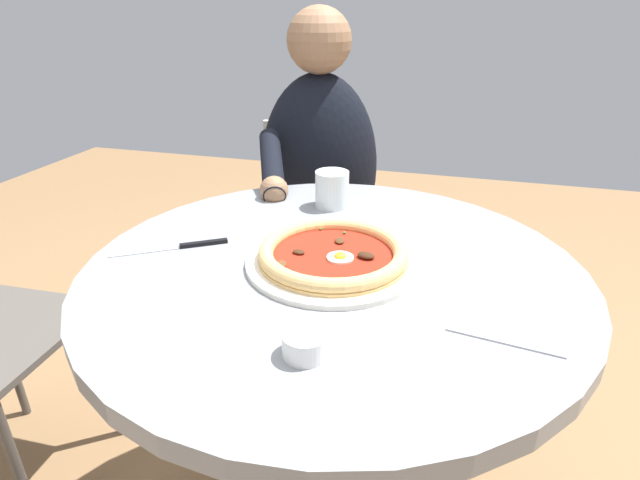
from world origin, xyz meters
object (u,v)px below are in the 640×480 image
water_glass (332,192)px  steak_knife (187,246)px  pizza_on_plate (332,256)px  fork_utensil (504,342)px  cafe_chair_diner (318,219)px  ramekin_capers (305,343)px  diner_person (319,232)px  dining_table (332,341)px

water_glass → steak_knife: 0.36m
pizza_on_plate → steak_knife: size_ratio=1.64×
steak_knife → fork_utensil: bearing=75.2°
steak_knife → cafe_chair_diner: 0.80m
pizza_on_plate → ramekin_capers: bearing=6.6°
diner_person → cafe_chair_diner: size_ratio=1.43×
dining_table → steak_knife: bearing=-87.9°
dining_table → pizza_on_plate: pizza_on_plate is taller
diner_person → pizza_on_plate: bearing=17.9°
water_glass → diner_person: (-0.34, -0.13, -0.27)m
water_glass → steak_knife: size_ratio=0.43×
dining_table → cafe_chair_diner: 0.80m
water_glass → steak_knife: water_glass is taller
water_glass → ramekin_capers: size_ratio=1.33×
fork_utensil → diner_person: diner_person is taller
steak_knife → cafe_chair_diner: bearing=176.4°
dining_table → cafe_chair_diner: bearing=-162.1°
water_glass → diner_person: diner_person is taller
dining_table → pizza_on_plate: bearing=-27.9°
pizza_on_plate → diner_person: 0.70m
fork_utensil → ramekin_capers: bearing=-68.8°
pizza_on_plate → diner_person: size_ratio=0.27×
ramekin_capers → cafe_chair_diner: (-1.02, -0.27, -0.26)m
dining_table → fork_utensil: (0.16, 0.29, 0.17)m
diner_person → steak_knife: bearing=-7.9°
steak_knife → ramekin_capers: bearing=51.5°
fork_utensil → pizza_on_plate: bearing=-119.0°
dining_table → water_glass: 0.36m
dining_table → pizza_on_plate: (0.00, -0.00, 0.19)m
pizza_on_plate → dining_table: bearing=152.1°
ramekin_capers → diner_person: size_ratio=0.05×
diner_person → water_glass: bearing=20.6°
cafe_chair_diner → diner_person: bearing=17.3°
dining_table → diner_person: diner_person is taller
water_glass → fork_utensil: size_ratio=0.52×
steak_knife → water_glass: bearing=143.2°
pizza_on_plate → water_glass: 0.29m
dining_table → ramekin_capers: bearing=6.3°
pizza_on_plate → fork_utensil: pizza_on_plate is taller
pizza_on_plate → cafe_chair_diner: (-0.76, -0.24, -0.26)m
pizza_on_plate → fork_utensil: 0.33m
diner_person → cafe_chair_diner: (-0.13, -0.04, -0.01)m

